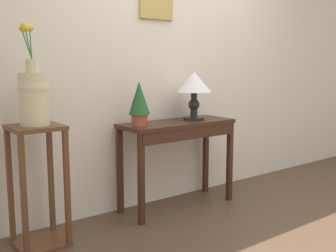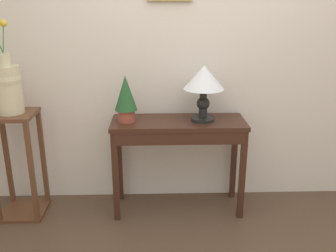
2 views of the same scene
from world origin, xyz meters
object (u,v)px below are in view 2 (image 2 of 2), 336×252
at_px(pedestal_stand_left, 19,165).
at_px(flower_vase_tall, 7,84).
at_px(table_lamp, 204,82).
at_px(console_table, 178,136).
at_px(potted_plant_on_console, 126,97).

bearing_deg(pedestal_stand_left, flower_vase_tall, -169.51).
bearing_deg(pedestal_stand_left, table_lamp, 1.56).
bearing_deg(pedestal_stand_left, console_table, 0.80).
distance_m(console_table, flower_vase_tall, 1.37).
bearing_deg(table_lamp, pedestal_stand_left, -178.44).
distance_m(potted_plant_on_console, pedestal_stand_left, 1.04).
relative_size(console_table, potted_plant_on_console, 2.90).
bearing_deg(console_table, pedestal_stand_left, -179.20).
xyz_separation_m(potted_plant_on_console, pedestal_stand_left, (-0.88, -0.03, -0.55)).
distance_m(table_lamp, flower_vase_tall, 1.49).
height_order(table_lamp, pedestal_stand_left, table_lamp).
xyz_separation_m(table_lamp, potted_plant_on_console, (-0.61, -0.01, -0.11)).
bearing_deg(table_lamp, potted_plant_on_console, -178.86).
bearing_deg(flower_vase_tall, console_table, 0.80).
height_order(potted_plant_on_console, pedestal_stand_left, potted_plant_on_console).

